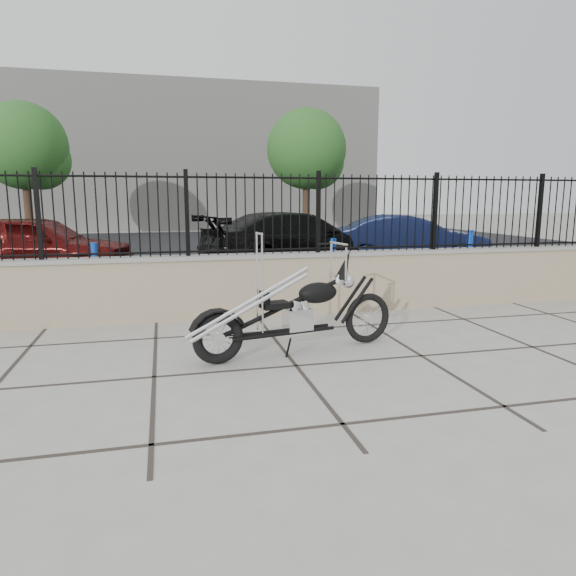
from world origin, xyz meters
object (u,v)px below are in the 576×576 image
at_px(car_red, 37,246).
at_px(car_blue, 408,241).
at_px(car_black, 297,240).
at_px(chopper_motorcycle, 294,292).

distance_m(car_red, car_blue, 9.07).
relative_size(car_black, car_blue, 1.21).
bearing_deg(chopper_motorcycle, car_red, 109.87).
height_order(car_black, car_blue, car_black).
bearing_deg(car_blue, car_black, 98.55).
bearing_deg(car_blue, chopper_motorcycle, 157.74).
bearing_deg(car_black, car_blue, -111.06).
distance_m(car_red, car_black, 6.09).
height_order(car_red, car_black, car_black).
height_order(chopper_motorcycle, car_red, chopper_motorcycle).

